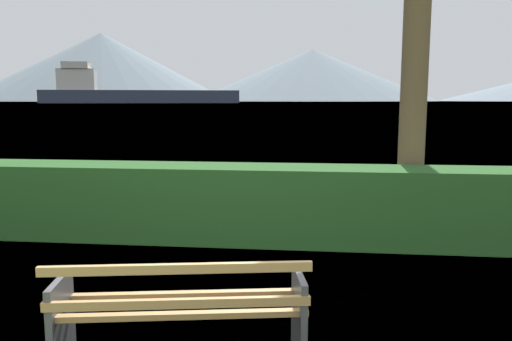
% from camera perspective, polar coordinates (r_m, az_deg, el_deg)
% --- Properties ---
extents(water_surface, '(620.00, 620.00, 0.00)m').
position_cam_1_polar(water_surface, '(312.39, 6.24, 7.64)').
color(water_surface, '#6B8EA3').
rests_on(water_surface, ground_plane).
extents(park_bench, '(1.91, 0.88, 0.87)m').
position_cam_1_polar(park_bench, '(3.88, -8.48, -15.38)').
color(park_bench, tan).
rests_on(park_bench, ground_plane).
extents(hedge_row, '(12.28, 0.85, 1.05)m').
position_cam_1_polar(hedge_row, '(7.05, -1.50, -3.74)').
color(hedge_row, '#285B23').
rests_on(hedge_row, ground_plane).
extents(cargo_ship_large, '(102.99, 45.64, 20.97)m').
position_cam_1_polar(cargo_ship_large, '(280.11, -14.41, 8.60)').
color(cargo_ship_large, '#2D384C').
rests_on(cargo_ship_large, water_surface).
extents(distant_hills, '(868.13, 345.68, 78.48)m').
position_cam_1_polar(distant_hills, '(597.38, 3.98, 10.87)').
color(distant_hills, gray).
rests_on(distant_hills, ground_plane).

